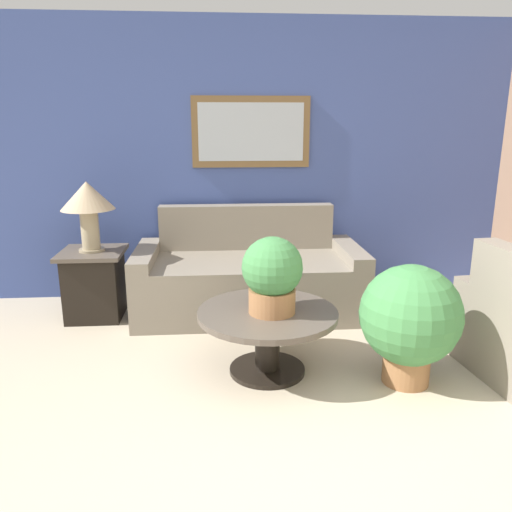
# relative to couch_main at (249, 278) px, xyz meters

# --- Properties ---
(wall_back) EXTENTS (6.62, 0.09, 2.60)m
(wall_back) POSITION_rel_couch_main_xyz_m (0.20, 0.52, 1.00)
(wall_back) COLOR #42569E
(wall_back) RESTS_ON ground_plane
(couch_main) EXTENTS (1.99, 0.94, 0.92)m
(couch_main) POSITION_rel_couch_main_xyz_m (0.00, 0.00, 0.00)
(couch_main) COLOR gray
(couch_main) RESTS_ON ground_plane
(coffee_table) EXTENTS (0.94, 0.94, 0.45)m
(coffee_table) POSITION_rel_couch_main_xyz_m (0.05, -1.18, 0.02)
(coffee_table) COLOR black
(coffee_table) RESTS_ON ground_plane
(side_table) EXTENTS (0.53, 0.53, 0.60)m
(side_table) POSITION_rel_couch_main_xyz_m (-1.35, -0.05, 0.00)
(side_table) COLOR black
(side_table) RESTS_ON ground_plane
(table_lamp) EXTENTS (0.45, 0.45, 0.59)m
(table_lamp) POSITION_rel_couch_main_xyz_m (-1.35, -0.05, 0.72)
(table_lamp) COLOR tan
(table_lamp) RESTS_ON side_table
(potted_plant_on_table) EXTENTS (0.40, 0.40, 0.51)m
(potted_plant_on_table) POSITION_rel_couch_main_xyz_m (0.08, -1.21, 0.41)
(potted_plant_on_table) COLOR #9E6B42
(potted_plant_on_table) RESTS_ON coffee_table
(potted_plant_floor) EXTENTS (0.65, 0.65, 0.80)m
(potted_plant_floor) POSITION_rel_couch_main_xyz_m (0.95, -1.39, 0.14)
(potted_plant_floor) COLOR #9E6B42
(potted_plant_floor) RESTS_ON ground_plane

